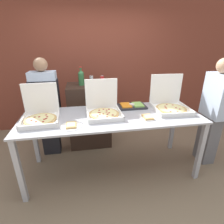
{
  "coord_description": "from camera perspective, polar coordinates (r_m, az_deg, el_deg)",
  "views": [
    {
      "loc": [
        -0.38,
        -2.16,
        1.87
      ],
      "look_at": [
        0.0,
        0.0,
        0.96
      ],
      "focal_mm": 28.0,
      "sensor_mm": 36.0,
      "label": 1
    }
  ],
  "objects": [
    {
      "name": "paper_plate_front_right",
      "position": [
        2.35,
        11.57,
        -1.67
      ],
      "size": [
        0.21,
        0.21,
        0.03
      ],
      "color": "white",
      "rests_on": "buffet_table"
    },
    {
      "name": "paper_plate_front_left",
      "position": [
        2.15,
        -13.18,
        -4.29
      ],
      "size": [
        0.26,
        0.26,
        0.03
      ],
      "color": "white",
      "rests_on": "buffet_table"
    },
    {
      "name": "soda_can_colored",
      "position": [
        3.24,
        -3.21,
        10.64
      ],
      "size": [
        0.07,
        0.07,
        0.12
      ],
      "color": "red",
      "rests_on": "sideboard_podium"
    },
    {
      "name": "ground_plane",
      "position": [
        2.88,
        -0.0,
        -18.01
      ],
      "size": [
        16.0,
        16.0,
        0.0
      ],
      "primitive_type": "plane",
      "color": "#847056"
    },
    {
      "name": "pizza_box_far_right",
      "position": [
        2.41,
        -22.28,
        -0.66
      ],
      "size": [
        0.47,
        0.48,
        0.44
      ],
      "rotation": [
        0.0,
        0.0,
        0.05
      ],
      "color": "white",
      "rests_on": "buffet_table"
    },
    {
      "name": "pizza_box_far_left",
      "position": [
        2.41,
        -2.84,
        1.09
      ],
      "size": [
        0.47,
        0.48,
        0.46
      ],
      "rotation": [
        0.0,
        0.0,
        0.02
      ],
      "color": "white",
      "rests_on": "buffet_table"
    },
    {
      "name": "buffet_table",
      "position": [
        2.43,
        -0.0,
        -3.29
      ],
      "size": [
        2.43,
        0.88,
        0.91
      ],
      "color": "#A8AAB2",
      "rests_on": "ground_plane"
    },
    {
      "name": "sideboard_podium",
      "position": [
        3.29,
        -7.33,
        -0.98
      ],
      "size": [
        0.74,
        0.57,
        1.15
      ],
      "color": "black",
      "rests_on": "ground_plane"
    },
    {
      "name": "brick_wall_behind",
      "position": [
        3.91,
        -4.44,
        15.45
      ],
      "size": [
        10.0,
        0.06,
        2.8
      ],
      "color": "brown",
      "rests_on": "ground_plane"
    },
    {
      "name": "person_server_vest",
      "position": [
        3.02,
        -20.64,
        2.61
      ],
      "size": [
        0.42,
        0.24,
        1.64
      ],
      "rotation": [
        0.0,
        0.0,
        3.14
      ],
      "color": "black",
      "rests_on": "ground_plane"
    },
    {
      "name": "pizza_box_near_left",
      "position": [
        2.72,
        18.28,
        2.61
      ],
      "size": [
        0.52,
        0.53,
        0.49
      ],
      "rotation": [
        0.0,
        0.0,
        -0.05
      ],
      "color": "white",
      "rests_on": "buffet_table"
    },
    {
      "name": "person_guest_cap",
      "position": [
        3.05,
        30.28,
        0.07
      ],
      "size": [
        0.22,
        0.4,
        1.65
      ],
      "rotation": [
        0.0,
        0.0,
        1.57
      ],
      "color": "slate",
      "rests_on": "ground_plane"
    },
    {
      "name": "veggie_tray",
      "position": [
        2.7,
        6.49,
        2.01
      ],
      "size": [
        0.42,
        0.27,
        0.05
      ],
      "color": "#28282D",
      "rests_on": "buffet_table"
    },
    {
      "name": "soda_can_silver",
      "position": [
        3.26,
        -6.74,
        10.6
      ],
      "size": [
        0.07,
        0.07,
        0.12
      ],
      "color": "silver",
      "rests_on": "sideboard_podium"
    },
    {
      "name": "soda_bottle",
      "position": [
        3.08,
        -10.05,
        11.11
      ],
      "size": [
        0.1,
        0.1,
        0.31
      ],
      "color": "#2D6638",
      "rests_on": "sideboard_podium"
    }
  ]
}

